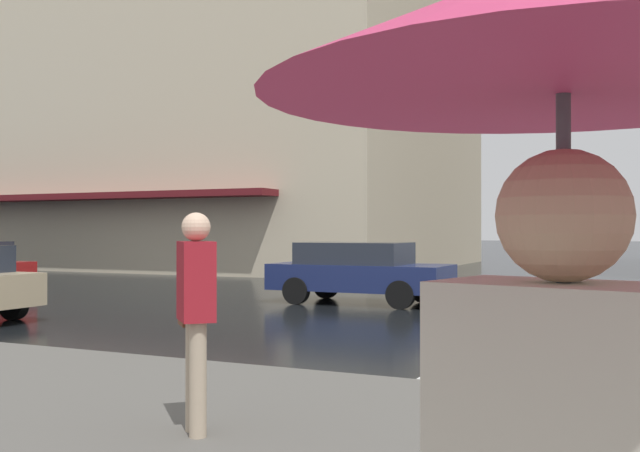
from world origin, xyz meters
The scene contains 4 objects.
haussmann_block_mid centered at (20.91, 22.32, 11.85)m, with size 18.04×22.12×24.20m.
car_navy centered at (5.50, 8.73, 0.76)m, with size 1.85×4.10×1.41m.
pedestrian_in_red_jacket centered at (-5.68, 5.56, 1.13)m, with size 0.59×0.57×1.68m.
pedestrian_by_billboard centered at (-9.12, 2.46, 1.77)m, with size 1.01×1.01×2.00m.
Camera 1 is at (-10.38, 2.31, 1.70)m, focal length 41.57 mm.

